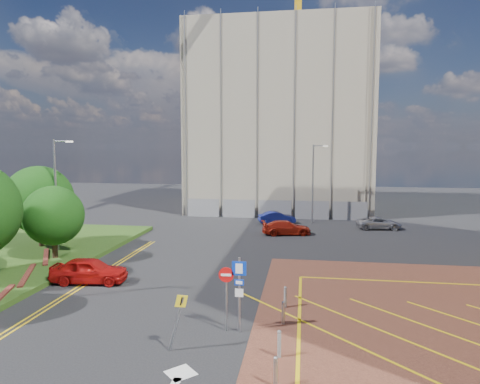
% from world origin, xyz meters
% --- Properties ---
extents(ground, '(140.00, 140.00, 0.00)m').
position_xyz_m(ground, '(0.00, 0.00, 0.00)').
color(ground, black).
rests_on(ground, ground).
extents(tree_c, '(4.00, 4.00, 4.90)m').
position_xyz_m(tree_c, '(-13.50, 10.00, 3.19)').
color(tree_c, '#3D2B1C').
rests_on(tree_c, grass_bed).
extents(tree_d, '(5.00, 5.00, 6.08)m').
position_xyz_m(tree_d, '(-16.50, 13.00, 3.87)').
color(tree_d, '#3D2B1C').
rests_on(tree_d, grass_bed).
extents(lamp_left_far, '(1.53, 0.16, 8.00)m').
position_xyz_m(lamp_left_far, '(-14.42, 12.00, 4.66)').
color(lamp_left_far, '#9EA0A8').
rests_on(lamp_left_far, grass_bed).
extents(lamp_back, '(1.53, 0.16, 8.00)m').
position_xyz_m(lamp_back, '(4.08, 28.00, 4.36)').
color(lamp_back, '#9EA0A8').
rests_on(lamp_back, ground).
extents(sign_cluster, '(1.17, 0.12, 3.20)m').
position_xyz_m(sign_cluster, '(0.30, 0.98, 1.95)').
color(sign_cluster, '#9EA0A8').
rests_on(sign_cluster, ground).
extents(warning_sign, '(0.77, 0.42, 2.25)m').
position_xyz_m(warning_sign, '(-1.52, -1.09, 1.43)').
color(warning_sign, '#9EA0A8').
rests_on(warning_sign, ground).
extents(bollard_row, '(0.14, 11.14, 0.90)m').
position_xyz_m(bollard_row, '(2.30, -1.67, 0.47)').
color(bollard_row, '#9EA0A8').
rests_on(bollard_row, forecourt).
extents(construction_building, '(21.20, 19.20, 22.00)m').
position_xyz_m(construction_building, '(0.00, 40.00, 11.00)').
color(construction_building, '#ABA08C').
rests_on(construction_building, ground).
extents(tower_crane, '(1.60, 35.00, 35.40)m').
position_xyz_m(tower_crane, '(2.00, 39.44, 25.85)').
color(tower_crane, '#EBAB14').
rests_on(tower_crane, ground).
extents(construction_fence, '(21.60, 0.06, 2.00)m').
position_xyz_m(construction_fence, '(1.00, 30.00, 1.00)').
color(construction_fence, gray).
rests_on(construction_fence, ground).
extents(car_red_left, '(4.47, 2.23, 1.46)m').
position_xyz_m(car_red_left, '(-9.00, 6.18, 0.73)').
color(car_red_left, red).
rests_on(car_red_left, ground).
extents(car_blue_back, '(3.95, 2.35, 1.23)m').
position_xyz_m(car_blue_back, '(0.42, 26.87, 0.61)').
color(car_blue_back, navy).
rests_on(car_blue_back, ground).
extents(car_red_back, '(4.60, 2.64, 1.26)m').
position_xyz_m(car_red_back, '(1.62, 21.48, 0.63)').
color(car_red_back, maroon).
rests_on(car_red_back, ground).
extents(car_silver_back, '(4.32, 2.36, 1.15)m').
position_xyz_m(car_silver_back, '(10.20, 25.41, 0.57)').
color(car_silver_back, '#9B9BA1').
rests_on(car_silver_back, ground).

